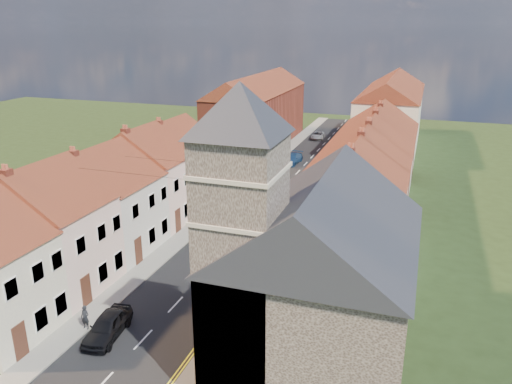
# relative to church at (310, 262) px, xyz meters

# --- Properties ---
(ground) EXTENTS (160.00, 160.00, 0.00)m
(ground) POSITION_rel_church_xyz_m (-9.36, -3.32, -5.88)
(ground) COLOR #293D1A
(ground) RESTS_ON ground
(road) EXTENTS (7.00, 90.00, 0.02)m
(road) POSITION_rel_church_xyz_m (-9.36, 26.68, -5.87)
(road) COLOR black
(road) RESTS_ON ground
(pavement_left) EXTENTS (1.80, 90.00, 0.12)m
(pavement_left) POSITION_rel_church_xyz_m (-13.76, 26.68, -5.82)
(pavement_left) COLOR slate
(pavement_left) RESTS_ON ground
(pavement_right) EXTENTS (1.80, 90.00, 0.12)m
(pavement_right) POSITION_rel_church_xyz_m (-4.96, 26.68, -5.82)
(pavement_right) COLOR slate
(pavement_right) RESTS_ON ground
(church) EXTENTS (11.25, 14.25, 15.20)m
(church) POSITION_rel_church_xyz_m (0.00, 0.00, 0.00)
(church) COLOR #342924
(church) RESTS_ON ground
(cottage_r_tudor) EXTENTS (8.30, 5.20, 9.00)m
(cottage_r_tudor) POSITION_rel_church_xyz_m (-0.09, 9.37, -1.41)
(cottage_r_tudor) COLOR beige
(cottage_r_tudor) RESTS_ON ground
(cottage_r_white_near) EXTENTS (8.30, 6.00, 9.00)m
(cottage_r_white_near) POSITION_rel_church_xyz_m (-0.06, 14.77, -1.40)
(cottage_r_white_near) COLOR beige
(cottage_r_white_near) RESTS_ON ground
(cottage_r_cream_mid) EXTENTS (8.30, 5.20, 9.00)m
(cottage_r_cream_mid) POSITION_rel_church_xyz_m (-0.06, 20.17, -1.40)
(cottage_r_cream_mid) COLOR beige
(cottage_r_cream_mid) RESTS_ON ground
(cottage_r_pink) EXTENTS (8.30, 6.00, 9.00)m
(cottage_r_pink) POSITION_rel_church_xyz_m (-0.06, 25.57, -1.40)
(cottage_r_pink) COLOR brown
(cottage_r_pink) RESTS_ON ground
(cottage_r_white_far) EXTENTS (8.30, 5.20, 9.00)m
(cottage_r_white_far) POSITION_rel_church_xyz_m (-0.06, 30.97, -1.40)
(cottage_r_white_far) COLOR beige
(cottage_r_white_far) RESTS_ON ground
(cottage_r_cream_far) EXTENTS (8.30, 6.00, 9.00)m
(cottage_r_cream_far) POSITION_rel_church_xyz_m (-0.06, 36.37, -1.40)
(cottage_r_cream_far) COLOR brown
(cottage_r_cream_far) RESTS_ON ground
(cottage_l_cream) EXTENTS (8.30, 6.30, 9.10)m
(cottage_l_cream) POSITION_rel_church_xyz_m (-18.66, 2.22, -1.35)
(cottage_l_cream) COLOR beige
(cottage_l_cream) RESTS_ON ground
(cottage_l_white) EXTENTS (8.30, 6.90, 8.80)m
(cottage_l_white) POSITION_rel_church_xyz_m (-18.66, 8.62, -1.51)
(cottage_l_white) COLOR beige
(cottage_l_white) RESTS_ON ground
(cottage_l_brick_mid) EXTENTS (8.30, 5.70, 9.10)m
(cottage_l_brick_mid) POSITION_rel_church_xyz_m (-18.66, 14.72, -1.35)
(cottage_l_brick_mid) COLOR beige
(cottage_l_brick_mid) RESTS_ON ground
(cottage_l_pink) EXTENTS (8.30, 6.30, 8.80)m
(cottage_l_pink) POSITION_rel_church_xyz_m (-18.66, 20.52, -1.51)
(cottage_l_pink) COLOR beige
(cottage_l_pink) RESTS_ON ground
(block_right_far) EXTENTS (8.30, 24.20, 10.50)m
(block_right_far) POSITION_rel_church_xyz_m (-0.06, 51.68, -0.58)
(block_right_far) COLOR beige
(block_right_far) RESTS_ON ground
(block_left_far) EXTENTS (8.30, 24.20, 10.50)m
(block_left_far) POSITION_rel_church_xyz_m (-18.66, 46.68, -0.58)
(block_left_far) COLOR brown
(block_left_far) RESTS_ON ground
(lamppost) EXTENTS (0.88, 0.15, 6.00)m
(lamppost) POSITION_rel_church_xyz_m (-13.17, 16.68, -2.34)
(lamppost) COLOR black
(lamppost) RESTS_ON pavement_left
(car_near) EXTENTS (2.16, 4.26, 1.39)m
(car_near) POSITION_rel_church_xyz_m (-11.46, -1.67, -5.18)
(car_near) COLOR black
(car_near) RESTS_ON ground
(car_mid) EXTENTS (1.95, 4.45, 1.42)m
(car_mid) POSITION_rel_church_xyz_m (-10.86, 18.30, -5.17)
(car_mid) COLOR #95979C
(car_mid) RESTS_ON ground
(car_far) EXTENTS (2.17, 4.57, 1.29)m
(car_far) POSITION_rel_church_xyz_m (-11.08, 38.39, -5.23)
(car_far) COLOR navy
(car_far) RESTS_ON ground
(car_distant) EXTENTS (2.34, 4.28, 1.14)m
(car_distant) POSITION_rel_church_xyz_m (-11.04, 53.78, -5.31)
(car_distant) COLOR #95979C
(car_distant) RESTS_ON ground
(pedestrian_left) EXTENTS (0.55, 0.36, 1.49)m
(pedestrian_left) POSITION_rel_church_xyz_m (-13.06, -1.56, -5.01)
(pedestrian_left) COLOR black
(pedestrian_left) RESTS_ON pavement_left
(car_mid_b) EXTENTS (2.12, 4.03, 1.26)m
(car_mid_b) POSITION_rel_church_xyz_m (-6.68, 16.68, -5.24)
(car_mid_b) COLOR #A3A5AB
(car_mid_b) RESTS_ON ground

